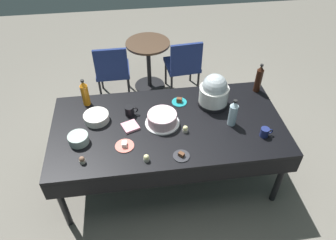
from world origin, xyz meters
TOP-DOWN VIEW (x-y plane):
  - ground at (0.00, 0.00)m, footprint 9.00×9.00m
  - potluck_table at (0.00, 0.00)m, footprint 2.20×1.10m
  - frosted_layer_cake at (-0.05, 0.01)m, footprint 0.33×0.33m
  - slow_cooker at (0.49, 0.23)m, footprint 0.30×0.30m
  - glass_salad_bowl at (-0.82, -0.13)m, footprint 0.18×0.18m
  - ceramic_snack_bowl at (-0.67, 0.14)m, footprint 0.24×0.24m
  - dessert_plate_teal at (0.16, 0.31)m, footprint 0.15×0.15m
  - dessert_plate_coral at (-0.42, -0.23)m, footprint 0.17×0.17m
  - dessert_plate_charcoal at (0.06, -0.42)m, footprint 0.14×0.14m
  - cupcake_lemon at (-0.77, -0.37)m, footprint 0.05×0.05m
  - cupcake_vanilla at (0.14, -0.12)m, footprint 0.05×0.05m
  - cupcake_cocoa at (-0.24, -0.42)m, footprint 0.05×0.05m
  - soda_bottle_orange_juice at (-0.78, 0.41)m, footprint 0.08×0.08m
  - soda_bottle_water at (0.60, -0.08)m, footprint 0.08×0.08m
  - soda_bottle_cola at (1.01, 0.40)m, footprint 0.07×0.07m
  - coffee_mug_navy at (0.85, -0.27)m, footprint 0.12×0.08m
  - coffee_mug_black at (-0.35, 0.18)m, footprint 0.13×0.09m
  - paper_napkin_stack at (-0.36, 0.00)m, footprint 0.18×0.18m
  - maroon_chair_left at (-0.55, 1.43)m, footprint 0.44×0.44m
  - maroon_chair_right at (0.41, 1.43)m, footprint 0.48×0.48m
  - round_cafe_table at (-0.05, 1.66)m, footprint 0.60×0.60m

SIDE VIEW (x-z plane):
  - ground at x=0.00m, z-range 0.00..0.00m
  - maroon_chair_left at x=-0.55m, z-range 0.07..0.92m
  - maroon_chair_right at x=0.41m, z-range 0.07..0.92m
  - round_cafe_table at x=-0.05m, z-range 0.14..0.86m
  - potluck_table at x=0.00m, z-range 0.31..1.06m
  - dessert_plate_charcoal at x=0.06m, z-range 0.74..0.78m
  - dessert_plate_coral at x=-0.42m, z-range 0.74..0.78m
  - paper_napkin_stack at x=-0.36m, z-range 0.75..0.77m
  - dessert_plate_teal at x=0.16m, z-range 0.74..0.79m
  - cupcake_lemon at x=-0.77m, z-range 0.75..0.82m
  - cupcake_vanilla at x=0.14m, z-range 0.75..0.82m
  - cupcake_cocoa at x=-0.24m, z-range 0.75..0.82m
  - ceramic_snack_bowl at x=-0.67m, z-range 0.75..0.82m
  - glass_salad_bowl at x=-0.82m, z-range 0.75..0.83m
  - coffee_mug_navy at x=0.85m, z-range 0.75..0.84m
  - coffee_mug_black at x=-0.35m, z-range 0.75..0.85m
  - frosted_layer_cake at x=-0.05m, z-range 0.75..0.87m
  - soda_bottle_water at x=0.60m, z-range 0.74..1.02m
  - soda_bottle_orange_juice at x=-0.78m, z-range 0.74..1.03m
  - soda_bottle_cola at x=1.01m, z-range 0.74..1.06m
  - slow_cooker at x=0.49m, z-range 0.73..1.08m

